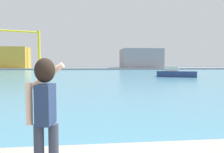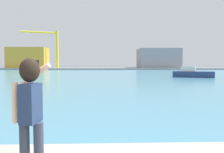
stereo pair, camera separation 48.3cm
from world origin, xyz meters
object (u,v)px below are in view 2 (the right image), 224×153
object	(u,v)px
person_photographer	(30,106)
warehouse_right	(158,58)
warehouse_left	(28,58)
port_crane	(52,44)
boat_moored	(193,73)

from	to	relation	value
person_photographer	warehouse_right	bearing A→B (deg)	-4.82
warehouse_left	port_crane	xyz separation A→B (m)	(9.76, -1.13, 5.34)
port_crane	person_photographer	bearing A→B (deg)	-77.48
warehouse_left	warehouse_right	bearing A→B (deg)	2.94
warehouse_right	port_crane	distance (m)	44.14
boat_moored	port_crane	distance (m)	65.86
boat_moored	warehouse_left	bearing A→B (deg)	153.52
person_photographer	warehouse_right	distance (m)	95.44
person_photographer	boat_moored	world-z (taller)	person_photographer
person_photographer	warehouse_left	size ratio (longest dim) A/B	0.12
person_photographer	boat_moored	size ratio (longest dim) A/B	0.26
warehouse_left	warehouse_right	xyz separation A→B (m)	(53.40, 2.74, -0.10)
person_photographer	warehouse_right	size ratio (longest dim) A/B	0.11
port_crane	warehouse_left	bearing A→B (deg)	173.41
warehouse_left	boat_moored	bearing A→B (deg)	-51.14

